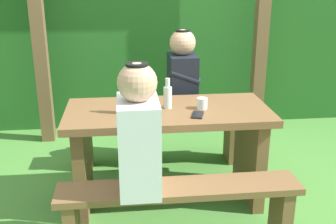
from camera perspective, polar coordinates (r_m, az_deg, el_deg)
ground_plane at (r=3.12m, az=0.00°, el=-11.93°), size 12.00×12.00×0.00m
hedge_backdrop at (r=4.62m, az=-2.69°, el=11.48°), size 6.40×0.73×1.99m
pergola_post_left at (r=4.01m, az=-17.60°, el=11.44°), size 0.12×0.12×2.26m
pergola_post_right at (r=4.17m, az=12.91°, el=12.09°), size 0.12×0.12×2.26m
picnic_table at (r=2.90m, az=0.00°, el=-3.73°), size 1.40×0.64×0.70m
bench_near at (r=2.44m, az=1.59°, el=-12.73°), size 1.40×0.24×0.44m
bench_far at (r=3.51m, az=-1.08°, el=-2.45°), size 1.40×0.24×0.44m
person_white_shirt at (r=2.22m, az=-4.11°, el=-2.95°), size 0.25×0.35×0.72m
person_black_coat at (r=3.39m, az=1.99°, el=4.86°), size 0.25×0.35×0.72m
drinking_glass at (r=2.82m, az=4.75°, el=1.21°), size 0.07×0.07×0.08m
bottle_left at (r=2.72m, az=-6.00°, el=1.75°), size 0.06×0.06×0.23m
bottle_right at (r=2.81m, az=0.04°, el=2.24°), size 0.06×0.06×0.21m
cell_phone at (r=2.70m, az=4.14°, el=-0.38°), size 0.11×0.15×0.01m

